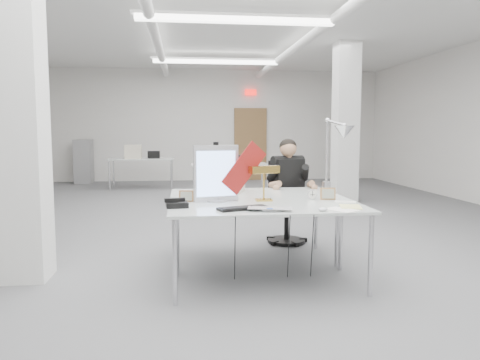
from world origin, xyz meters
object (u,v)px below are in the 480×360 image
Objects in this scene: desk_main at (267,207)px; beige_monitor at (227,177)px; laptop at (270,210)px; architect_lamp at (334,150)px; office_chair at (287,206)px; bankers_lamp at (264,182)px; desk_phone at (177,205)px; monitor at (216,173)px; seated_person at (288,174)px.

beige_monitor reaches higher than desk_main.
laptop is 1.37m from architect_lamp.
laptop is (-0.58, -1.95, 0.29)m from office_chair.
bankers_lamp is at bearing 86.58° from desk_main.
desk_phone is (-0.82, 0.02, 0.04)m from desk_main.
office_chair reaches higher than laptop.
desk_phone is (-0.84, -0.29, -0.16)m from bankers_lamp.
office_chair is at bearing 49.51° from bankers_lamp.
architect_lamp reaches higher than laptop.
monitor is (-0.45, 0.32, 0.29)m from desk_main.
desk_main is at bearing -125.84° from office_chair.
desk_phone is (-1.37, -1.55, -0.12)m from seated_person.
desk_main is 1.67m from seated_person.
architect_lamp is (0.28, -0.94, 0.34)m from seated_person.
architect_lamp is (1.65, 0.61, 0.46)m from desk_phone.
office_chair is at bearing 85.25° from architect_lamp.
laptop is 0.39× the size of architect_lamp.
monitor is (-0.99, -1.24, 0.13)m from seated_person.
seated_person is 1.59m from monitor.
monitor is at bearing 33.45° from desk_phone.
beige_monitor is at bearing 94.93° from bankers_lamp.
laptop is at bearing -124.38° from seated_person.
beige_monitor is (-0.83, -0.57, 0.02)m from seated_person.
seated_person reaches higher than desk_phone.
architect_lamp is at bearing 2.71° from bankers_lamp.
monitor is (-0.99, -1.29, 0.55)m from office_chair.
office_chair is at bearing 71.39° from desk_main.
desk_phone is (-1.37, -1.60, 0.30)m from office_chair.
desk_phone is at bearing 167.53° from laptop.
laptop is at bearing -61.43° from beige_monitor.
bankers_lamp is 0.92m from architect_lamp.
bankers_lamp is 1.05× the size of beige_monitor.
beige_monitor is at bearing 140.76° from architect_lamp.
seated_person is at bearing 52.87° from beige_monitor.
desk_main is at bearing -126.40° from seated_person.
office_chair is at bearing 55.16° from beige_monitor.
seated_person is at bearing 42.54° from desk_phone.
desk_main is 0.82m from desk_phone.
desk_main is 1.05m from beige_monitor.
architect_lamp reaches higher than desk_phone.
bankers_lamp reaches higher than beige_monitor.
bankers_lamp is at bearing -48.21° from beige_monitor.
monitor reaches higher than laptop.
desk_main is 9.30× the size of desk_phone.
monitor is 1.49× the size of bankers_lamp.
desk_phone is (-0.78, 0.35, 0.01)m from laptop.
architect_lamp is at bearing 1.54° from monitor.
office_chair is 1.72m from monitor.
desk_phone is at bearing 178.88° from desk_main.
desk_phone is at bearing -148.64° from seated_person.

